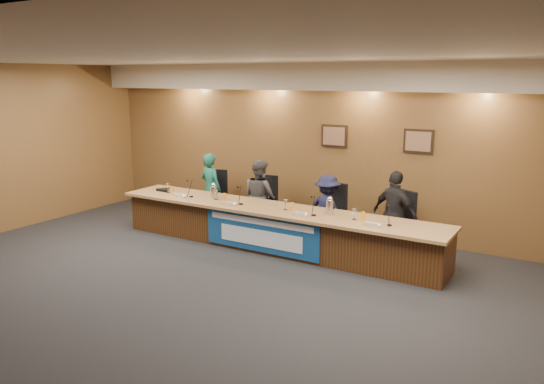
{
  "coord_description": "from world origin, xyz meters",
  "views": [
    {
      "loc": [
        4.57,
        -5.2,
        2.94
      ],
      "look_at": [
        -0.04,
        2.41,
        1.01
      ],
      "focal_mm": 35.0,
      "sensor_mm": 36.0,
      "label": 1
    }
  ],
  "objects_px": {
    "panelist_c": "(327,210)",
    "carafe_right": "(330,208)",
    "office_chair_d": "(396,226)",
    "panelist_d": "(395,214)",
    "speakerphone": "(164,190)",
    "panelist_b": "(260,196)",
    "dais_body": "(273,229)",
    "carafe_left": "(214,192)",
    "office_chair_c": "(329,217)",
    "office_chair_a": "(214,200)",
    "office_chair_b": "(263,207)",
    "banner": "(261,233)",
    "panelist_a": "(211,189)"
  },
  "relations": [
    {
      "from": "office_chair_a",
      "to": "carafe_left",
      "type": "xyz_separation_m",
      "value": [
        0.62,
        -0.82,
        0.38
      ]
    },
    {
      "from": "panelist_c",
      "to": "carafe_right",
      "type": "distance_m",
      "value": 0.84
    },
    {
      "from": "office_chair_c",
      "to": "panelist_c",
      "type": "bearing_deg",
      "value": -77.58
    },
    {
      "from": "panelist_c",
      "to": "carafe_right",
      "type": "relative_size",
      "value": 5.23
    },
    {
      "from": "panelist_c",
      "to": "carafe_left",
      "type": "distance_m",
      "value": 2.11
    },
    {
      "from": "panelist_c",
      "to": "carafe_right",
      "type": "height_order",
      "value": "panelist_c"
    },
    {
      "from": "banner",
      "to": "panelist_b",
      "type": "relative_size",
      "value": 1.55
    },
    {
      "from": "banner",
      "to": "panelist_c",
      "type": "distance_m",
      "value": 1.35
    },
    {
      "from": "dais_body",
      "to": "office_chair_a",
      "type": "bearing_deg",
      "value": 156.68
    },
    {
      "from": "dais_body",
      "to": "carafe_left",
      "type": "relative_size",
      "value": 27.48
    },
    {
      "from": "panelist_a",
      "to": "office_chair_c",
      "type": "height_order",
      "value": "panelist_a"
    },
    {
      "from": "dais_body",
      "to": "panelist_d",
      "type": "bearing_deg",
      "value": 20.75
    },
    {
      "from": "panelist_b",
      "to": "office_chair_d",
      "type": "height_order",
      "value": "panelist_b"
    },
    {
      "from": "office_chair_b",
      "to": "carafe_right",
      "type": "distance_m",
      "value": 2.01
    },
    {
      "from": "office_chair_d",
      "to": "speakerphone",
      "type": "distance_m",
      "value": 4.51
    },
    {
      "from": "panelist_c",
      "to": "carafe_right",
      "type": "bearing_deg",
      "value": 134.13
    },
    {
      "from": "dais_body",
      "to": "office_chair_c",
      "type": "bearing_deg",
      "value": 50.46
    },
    {
      "from": "office_chair_c",
      "to": "carafe_right",
      "type": "xyz_separation_m",
      "value": [
        0.38,
        -0.81,
        0.39
      ]
    },
    {
      "from": "panelist_c",
      "to": "office_chair_b",
      "type": "bearing_deg",
      "value": 12.01
    },
    {
      "from": "panelist_a",
      "to": "office_chair_c",
      "type": "bearing_deg",
      "value": -165.72
    },
    {
      "from": "panelist_c",
      "to": "carafe_left",
      "type": "bearing_deg",
      "value": 35.99
    },
    {
      "from": "dais_body",
      "to": "panelist_d",
      "type": "height_order",
      "value": "panelist_d"
    },
    {
      "from": "office_chair_d",
      "to": "carafe_left",
      "type": "xyz_separation_m",
      "value": [
        -3.21,
        -0.82,
        0.38
      ]
    },
    {
      "from": "office_chair_d",
      "to": "panelist_d",
      "type": "bearing_deg",
      "value": -65.06
    },
    {
      "from": "office_chair_a",
      "to": "speakerphone",
      "type": "relative_size",
      "value": 1.5
    },
    {
      "from": "dais_body",
      "to": "panelist_c",
      "type": "relative_size",
      "value": 4.76
    },
    {
      "from": "office_chair_a",
      "to": "office_chair_b",
      "type": "bearing_deg",
      "value": -16.67
    },
    {
      "from": "panelist_d",
      "to": "carafe_right",
      "type": "relative_size",
      "value": 5.98
    },
    {
      "from": "office_chair_b",
      "to": "office_chair_c",
      "type": "height_order",
      "value": "same"
    },
    {
      "from": "carafe_left",
      "to": "panelist_c",
      "type": "bearing_deg",
      "value": 19.96
    },
    {
      "from": "panelist_c",
      "to": "panelist_d",
      "type": "relative_size",
      "value": 0.88
    },
    {
      "from": "panelist_b",
      "to": "office_chair_d",
      "type": "bearing_deg",
      "value": -157.49
    },
    {
      "from": "banner",
      "to": "office_chair_a",
      "type": "distance_m",
      "value": 2.28
    },
    {
      "from": "panelist_c",
      "to": "office_chair_d",
      "type": "bearing_deg",
      "value": -159.34
    },
    {
      "from": "dais_body",
      "to": "office_chair_a",
      "type": "relative_size",
      "value": 12.5
    },
    {
      "from": "dais_body",
      "to": "panelist_b",
      "type": "xyz_separation_m",
      "value": [
        -0.74,
        0.73,
        0.36
      ]
    },
    {
      "from": "banner",
      "to": "panelist_c",
      "type": "height_order",
      "value": "panelist_c"
    },
    {
      "from": "panelist_d",
      "to": "office_chair_c",
      "type": "bearing_deg",
      "value": 13.12
    },
    {
      "from": "office_chair_a",
      "to": "speakerphone",
      "type": "xyz_separation_m",
      "value": [
        -0.59,
        -0.83,
        0.3
      ]
    },
    {
      "from": "panelist_c",
      "to": "office_chair_b",
      "type": "distance_m",
      "value": 1.43
    },
    {
      "from": "speakerphone",
      "to": "panelist_d",
      "type": "bearing_deg",
      "value": 9.37
    },
    {
      "from": "panelist_c",
      "to": "panelist_d",
      "type": "bearing_deg",
      "value": -163.97
    },
    {
      "from": "office_chair_a",
      "to": "dais_body",
      "type": "bearing_deg",
      "value": -40.0
    },
    {
      "from": "office_chair_d",
      "to": "speakerphone",
      "type": "height_order",
      "value": "speakerphone"
    },
    {
      "from": "speakerphone",
      "to": "panelist_c",
      "type": "bearing_deg",
      "value": 12.89
    },
    {
      "from": "banner",
      "to": "panelist_a",
      "type": "bearing_deg",
      "value": 149.22
    },
    {
      "from": "office_chair_d",
      "to": "carafe_left",
      "type": "distance_m",
      "value": 3.33
    },
    {
      "from": "dais_body",
      "to": "office_chair_c",
      "type": "distance_m",
      "value": 1.08
    },
    {
      "from": "office_chair_b",
      "to": "speakerphone",
      "type": "relative_size",
      "value": 1.5
    },
    {
      "from": "carafe_left",
      "to": "speakerphone",
      "type": "bearing_deg",
      "value": -179.36
    }
  ]
}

